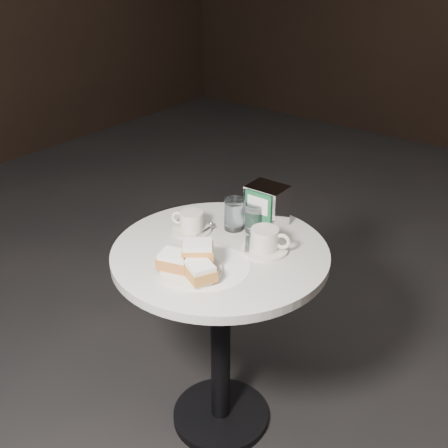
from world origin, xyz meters
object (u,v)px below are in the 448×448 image
at_px(coffee_cup_right, 265,241).
at_px(water_glass_left, 234,215).
at_px(cafe_table, 220,300).
at_px(coffee_cup_left, 191,223).
at_px(beignet_plate, 191,264).
at_px(water_glass_right, 254,218).
at_px(napkin_dispenser, 266,206).

xyz_separation_m(coffee_cup_right, water_glass_left, (-0.17, 0.06, 0.02)).
bearing_deg(cafe_table, coffee_cup_left, 166.00).
bearing_deg(beignet_plate, water_glass_right, 90.98).
bearing_deg(coffee_cup_left, cafe_table, -29.75).
xyz_separation_m(coffee_cup_left, water_glass_right, (0.17, 0.13, 0.02)).
bearing_deg(coffee_cup_left, water_glass_left, 28.96).
xyz_separation_m(beignet_plate, water_glass_left, (-0.07, 0.30, 0.02)).
distance_m(cafe_table, napkin_dispenser, 0.35).
bearing_deg(coffee_cup_left, water_glass_right, 22.08).
distance_m(cafe_table, water_glass_left, 0.29).
bearing_deg(water_glass_left, napkin_dispenser, 48.04).
bearing_deg(coffee_cup_left, beignet_plate, -64.85).
distance_m(coffee_cup_right, water_glass_left, 0.18).
xyz_separation_m(coffee_cup_right, napkin_dispenser, (-0.09, 0.14, 0.04)).
bearing_deg(cafe_table, beignet_plate, -83.82).
height_order(cafe_table, napkin_dispenser, napkin_dispenser).
bearing_deg(water_glass_right, napkin_dispenser, 79.07).
height_order(beignet_plate, napkin_dispenser, napkin_dispenser).
distance_m(coffee_cup_right, water_glass_right, 0.14).
distance_m(beignet_plate, water_glass_left, 0.31).
distance_m(coffee_cup_left, water_glass_right, 0.21).
height_order(coffee_cup_left, napkin_dispenser, napkin_dispenser).
bearing_deg(water_glass_right, cafe_table, -94.00).
bearing_deg(water_glass_left, water_glass_right, 23.25).
height_order(water_glass_left, water_glass_right, water_glass_left).
bearing_deg(beignet_plate, napkin_dispenser, 89.25).
relative_size(coffee_cup_left, water_glass_right, 1.66).
distance_m(water_glass_right, napkin_dispenser, 0.06).
distance_m(water_glass_left, napkin_dispenser, 0.11).
bearing_deg(cafe_table, napkin_dispenser, 84.27).
height_order(coffee_cup_left, coffee_cup_right, coffee_cup_right).
relative_size(beignet_plate, napkin_dispenser, 1.40).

